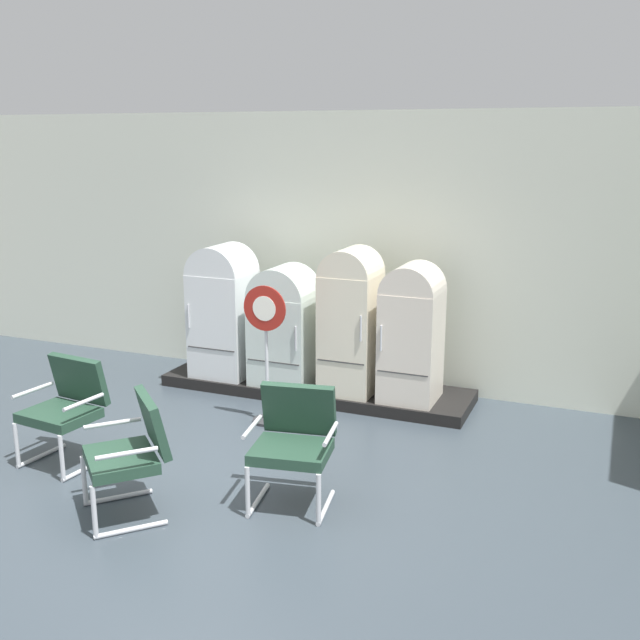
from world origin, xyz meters
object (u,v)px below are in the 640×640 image
refrigerator_0 (223,307)px  sign_stand (266,355)px  refrigerator_1 (284,322)px  refrigerator_3 (412,328)px  armchair_center (132,448)px  refrigerator_2 (351,316)px  armchair_right (294,438)px  armchair_left (66,404)px

refrigerator_0 → sign_stand: 1.41m
refrigerator_0 → refrigerator_1: bearing=-0.4°
refrigerator_1 → refrigerator_3: refrigerator_3 is taller
refrigerator_1 → armchair_center: (0.11, -3.09, -0.29)m
refrigerator_2 → armchair_center: 3.20m
refrigerator_2 → sign_stand: size_ratio=1.11×
refrigerator_2 → refrigerator_3: 0.70m
armchair_right → armchair_center: bearing=-148.6°
refrigerator_2 → armchair_right: (0.39, -2.42, -0.44)m
refrigerator_0 → armchair_left: bearing=-95.7°
refrigerator_1 → refrigerator_2: bearing=0.2°
refrigerator_1 → sign_stand: size_ratio=0.94×
refrigerator_2 → armchair_left: refrigerator_2 is taller
refrigerator_1 → armchair_right: bearing=-63.3°
refrigerator_1 → refrigerator_3: bearing=0.1°
refrigerator_0 → refrigerator_2: refrigerator_2 is taller
refrigerator_3 → sign_stand: (-1.30, -0.93, -0.19)m
armchair_right → refrigerator_1: bearing=116.7°
refrigerator_2 → sign_stand: (-0.60, -0.93, -0.27)m
armchair_left → armchair_right: 2.27m
sign_stand → refrigerator_3: bearing=35.5°
refrigerator_2 → refrigerator_3: refrigerator_2 is taller
armchair_right → refrigerator_0: bearing=129.8°
sign_stand → refrigerator_0: bearing=137.9°
armchair_right → armchair_center: (-1.10, -0.67, 0.00)m
armchair_right → refrigerator_3: bearing=82.8°
refrigerator_3 → sign_stand: bearing=-144.5°
armchair_right → sign_stand: (-0.99, 1.49, 0.18)m
armchair_center → sign_stand: bearing=87.1°
refrigerator_1 → refrigerator_3: 1.52m
refrigerator_1 → armchair_left: bearing=-113.0°
armchair_left → armchair_center: same height
refrigerator_1 → sign_stand: 0.96m
refrigerator_0 → armchair_left: 2.54m
refrigerator_2 → armchair_center: bearing=-102.8°
refrigerator_1 → armchair_right: size_ratio=1.42×
armchair_right → sign_stand: 1.80m
refrigerator_3 → armchair_right: (-0.31, -2.42, -0.37)m
refrigerator_1 → sign_stand: refrigerator_1 is taller
armchair_center → refrigerator_2: bearing=77.2°
refrigerator_0 → armchair_center: refrigerator_0 is taller
refrigerator_1 → armchair_left: size_ratio=1.42×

